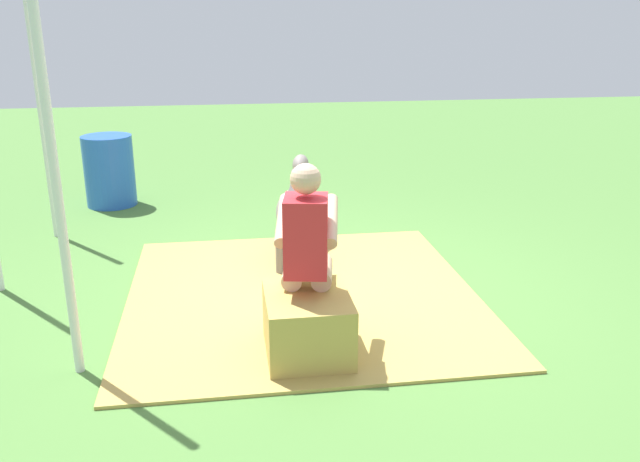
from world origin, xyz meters
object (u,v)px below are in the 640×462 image
at_px(person_seated, 307,247).
at_px(tent_pole_right, 41,113).
at_px(tent_pole_left, 56,181).
at_px(water_barrel, 109,171).
at_px(pony_standing, 295,206).
at_px(hay_bale, 308,326).

bearing_deg(person_seated, tent_pole_right, 39.95).
relative_size(person_seated, tent_pole_left, 0.52).
bearing_deg(tent_pole_left, person_seated, -84.51).
height_order(water_barrel, tent_pole_right, tent_pole_right).
bearing_deg(person_seated, pony_standing, -3.68).
height_order(pony_standing, tent_pole_right, tent_pole_right).
bearing_deg(tent_pole_left, pony_standing, -41.96).
distance_m(person_seated, tent_pole_right, 3.60).
bearing_deg(tent_pole_left, hay_bale, -90.55).
xyz_separation_m(water_barrel, tent_pole_left, (-4.01, -0.37, 0.86)).
relative_size(pony_standing, tent_pole_left, 0.52).
distance_m(tent_pole_left, tent_pole_right, 2.97).
relative_size(hay_bale, tent_pole_left, 0.26).
distance_m(pony_standing, water_barrel, 2.97).
bearing_deg(pony_standing, person_seated, 176.32).
relative_size(hay_bale, tent_pole_right, 0.26).
xyz_separation_m(hay_bale, tent_pole_left, (0.01, 1.50, 1.05)).
xyz_separation_m(pony_standing, water_barrel, (2.21, 1.99, -0.11)).
bearing_deg(tent_pole_right, hay_bale, -141.90).
relative_size(tent_pole_left, tent_pole_right, 1.00).
bearing_deg(hay_bale, water_barrel, 24.84).
xyz_separation_m(person_seated, pony_standing, (1.66, -0.11, -0.20)).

